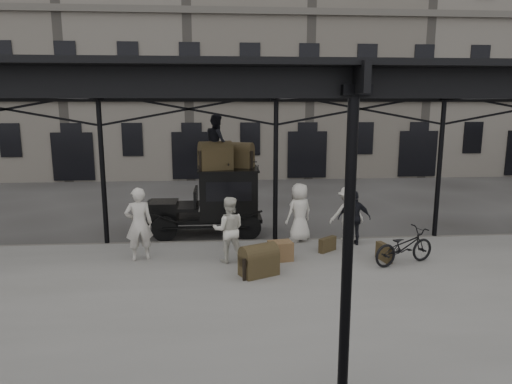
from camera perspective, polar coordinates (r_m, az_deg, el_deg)
ground at (r=12.10m, az=3.51°, el=-9.33°), size 120.00×120.00×0.00m
platform at (r=10.24m, az=5.06°, el=-12.79°), size 28.00×8.00×0.15m
canopy at (r=9.66m, az=5.25°, el=13.32°), size 22.50×9.00×4.74m
building_frontage at (r=29.42m, az=-1.27°, el=16.41°), size 64.00×8.00×14.00m
taxi at (r=14.77m, az=-4.69°, el=-0.76°), size 3.65×1.55×2.18m
porter_left at (r=12.28m, az=-14.43°, el=-3.89°), size 0.80×0.63×1.94m
porter_midleft at (r=11.81m, az=-3.42°, el=-4.70°), size 0.84×0.65×1.72m
porter_centre at (r=13.62m, az=5.45°, el=-2.55°), size 1.02×0.89×1.75m
porter_official at (r=13.53m, az=12.18°, el=-3.19°), size 0.98×0.53×1.59m
porter_right at (r=13.95m, az=11.32°, el=-2.65°), size 1.11×0.70×1.63m
bicycle at (r=12.30m, az=18.03°, el=-6.48°), size 1.90×1.19×0.94m
porter_roof at (r=14.42m, az=-4.93°, el=6.28°), size 0.82×0.95×1.70m
steamer_trunk_roof_near at (r=14.31m, az=-5.10°, el=4.31°), size 1.13×0.86×0.73m
steamer_trunk_roof_far at (r=14.77m, az=-2.16°, el=4.42°), size 1.06×0.87×0.67m
steamer_trunk_platform at (r=11.04m, az=0.35°, el=-8.76°), size 1.01×0.85×0.64m
wicker_hamper at (r=12.08m, az=3.07°, el=-7.35°), size 0.67×0.55×0.50m
suitcase_upright at (r=12.49m, az=15.71°, el=-7.27°), size 0.28×0.62×0.45m
suitcase_flat at (r=12.92m, az=8.92°, el=-6.49°), size 0.57×0.49×0.40m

